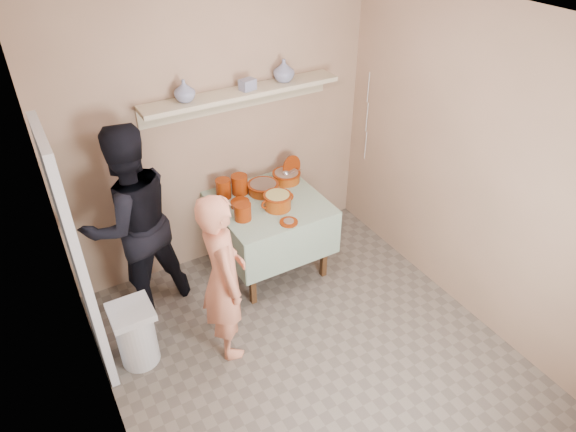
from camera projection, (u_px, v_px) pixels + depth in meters
ground at (318, 364)px, 4.12m from camera, size 3.50×3.50×0.00m
tile_panel at (77, 260)px, 3.63m from camera, size 0.06×0.70×2.00m
plate_stack_a at (223, 189)px, 4.72m from camera, size 0.14×0.14×0.19m
plate_stack_b at (240, 184)px, 4.78m from camera, size 0.15×0.15×0.18m
bowl_stack at (243, 212)px, 4.43m from camera, size 0.15×0.15×0.15m
empty_bowl at (240, 204)px, 4.63m from camera, size 0.17×0.17×0.05m
propped_lid at (292, 167)px, 5.00m from camera, size 0.24×0.12×0.23m
vase_right at (284, 70)px, 4.51m from camera, size 0.23×0.23×0.20m
vase_left at (184, 91)px, 4.13m from camera, size 0.21×0.21×0.18m
ceramic_box at (248, 85)px, 4.37m from camera, size 0.15×0.12×0.09m
person_cook at (224, 277)px, 3.89m from camera, size 0.44×0.59×1.46m
person_helper at (131, 222)px, 4.25m from camera, size 0.95×0.80×1.73m
room_shell at (327, 195)px, 3.21m from camera, size 3.04×3.54×2.62m
serving_table at (269, 212)px, 4.77m from camera, size 0.97×0.97×0.76m
cazuela_meat_a at (263, 187)px, 4.80m from camera, size 0.30×0.30×0.10m
cazuela_meat_b at (286, 176)px, 4.98m from camera, size 0.28×0.28×0.10m
ladle at (286, 173)px, 4.91m from camera, size 0.08×0.26×0.19m
cazuela_rice at (278, 200)px, 4.57m from camera, size 0.33×0.25×0.14m
front_plate at (289, 222)px, 4.42m from camera, size 0.16×0.16×0.03m
wall_shelf at (241, 94)px, 4.43m from camera, size 1.80×0.25×0.21m
trash_bin at (136, 335)px, 4.01m from camera, size 0.32×0.32×0.56m
electrical_cord at (367, 117)px, 5.07m from camera, size 0.01×0.05×0.90m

